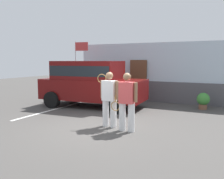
{
  "coord_description": "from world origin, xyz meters",
  "views": [
    {
      "loc": [
        3.78,
        -6.55,
        2.07
      ],
      "look_at": [
        -0.13,
        1.2,
        1.05
      ],
      "focal_mm": 39.61,
      "sensor_mm": 36.0,
      "label": 1
    }
  ],
  "objects_px": {
    "parked_suv": "(91,81)",
    "flag_pole": "(78,59)",
    "potted_plant_by_porch": "(203,100)",
    "tennis_player_man": "(109,98)",
    "tennis_player_woman": "(127,101)"
  },
  "relations": [
    {
      "from": "parked_suv",
      "to": "flag_pole",
      "type": "bearing_deg",
      "value": 133.05
    },
    {
      "from": "parked_suv",
      "to": "potted_plant_by_porch",
      "type": "relative_size",
      "value": 6.66
    },
    {
      "from": "parked_suv",
      "to": "tennis_player_man",
      "type": "bearing_deg",
      "value": -52.87
    },
    {
      "from": "tennis_player_man",
      "to": "potted_plant_by_porch",
      "type": "relative_size",
      "value": 2.43
    },
    {
      "from": "tennis_player_man",
      "to": "flag_pole",
      "type": "xyz_separation_m",
      "value": [
        -4.16,
        4.4,
        1.24
      ]
    },
    {
      "from": "tennis_player_woman",
      "to": "flag_pole",
      "type": "relative_size",
      "value": 0.56
    },
    {
      "from": "parked_suv",
      "to": "tennis_player_woman",
      "type": "height_order",
      "value": "parked_suv"
    },
    {
      "from": "tennis_player_woman",
      "to": "potted_plant_by_porch",
      "type": "xyz_separation_m",
      "value": [
        1.6,
        4.5,
        -0.5
      ]
    },
    {
      "from": "tennis_player_woman",
      "to": "flag_pole",
      "type": "distance_m",
      "value": 6.8
    },
    {
      "from": "flag_pole",
      "to": "potted_plant_by_porch",
      "type": "bearing_deg",
      "value": -1.03
    },
    {
      "from": "potted_plant_by_porch",
      "to": "tennis_player_man",
      "type": "bearing_deg",
      "value": -118.02
    },
    {
      "from": "tennis_player_woman",
      "to": "potted_plant_by_porch",
      "type": "distance_m",
      "value": 4.8
    },
    {
      "from": "tennis_player_man",
      "to": "tennis_player_woman",
      "type": "xyz_separation_m",
      "value": [
        0.68,
        -0.21,
        -0.01
      ]
    },
    {
      "from": "parked_suv",
      "to": "tennis_player_man",
      "type": "distance_m",
      "value": 3.54
    },
    {
      "from": "tennis_player_man",
      "to": "potted_plant_by_porch",
      "type": "bearing_deg",
      "value": -113.81
    }
  ]
}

